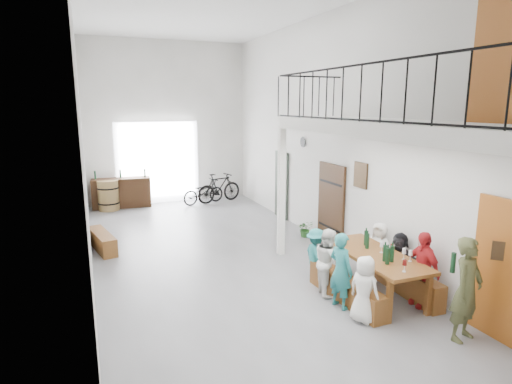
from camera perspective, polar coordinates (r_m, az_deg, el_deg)
name	(u,v)px	position (r m, az deg, el deg)	size (l,w,h in m)	color
floor	(221,255)	(9.93, -4.70, -8.36)	(12.00, 12.00, 0.00)	slate
room_walls	(218,96)	(9.34, -5.08, 12.60)	(12.00, 12.00, 12.00)	white
gateway_portal	(158,163)	(15.18, -12.96, 3.83)	(2.80, 0.08, 2.80)	white
right_wall_decor	(373,186)	(9.06, 15.34, 0.73)	(0.07, 8.28, 5.07)	#924B17
balcony	(388,131)	(7.48, 17.25, 7.84)	(1.52, 5.62, 4.00)	white
tasting_table	(375,258)	(7.99, 15.53, -8.44)	(0.98, 2.25, 0.79)	brown
bench_inner	(346,289)	(7.81, 11.87, -12.58)	(0.30, 1.90, 0.44)	brown
bench_wall	(399,278)	(8.50, 18.58, -10.76)	(0.27, 2.10, 0.48)	brown
tableware	(386,249)	(7.77, 16.93, -7.28)	(0.51, 1.39, 0.35)	#10321A
side_bench	(102,241)	(10.81, -19.84, -6.18)	(0.33, 1.50, 0.42)	brown
oak_barrel	(108,195)	(14.63, -19.08, -0.42)	(0.67, 0.67, 0.98)	olive
serving_counter	(122,193)	(14.90, -17.49, -0.10)	(1.87, 0.52, 0.99)	#341D0D
counter_bottles	(120,174)	(14.82, -17.64, 2.32)	(1.62, 0.21, 0.28)	#10321A
guest_left_a	(364,289)	(7.08, 14.23, -12.46)	(0.53, 0.35, 1.09)	white
guest_left_b	(341,270)	(7.43, 11.25, -10.22)	(0.48, 0.31, 1.31)	#247878
guest_left_c	(328,262)	(7.90, 9.60, -9.15)	(0.59, 0.46, 1.22)	white
guest_left_d	(316,255)	(8.40, 7.98, -8.37)	(0.69, 0.39, 1.06)	#247878
guest_right_a	(422,269)	(7.86, 21.28, -9.55)	(0.77, 0.32, 1.31)	red
guest_right_b	(399,261)	(8.46, 18.51, -8.68)	(1.00, 0.32, 1.08)	black
guest_right_c	(379,250)	(8.90, 16.06, -7.41)	(0.54, 0.35, 1.11)	white
host_standing	(467,289)	(7.01, 26.30, -11.56)	(0.57, 0.37, 1.55)	#464A29
potted_plant	(305,229)	(11.21, 6.59, -4.87)	(0.39, 0.34, 0.44)	#1F5421
bicycle_near	(203,192)	(14.85, -7.03, 0.01)	(0.55, 1.57, 0.83)	black
bicycle_far	(219,188)	(15.01, -4.94, 0.57)	(0.49, 1.72, 1.03)	black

